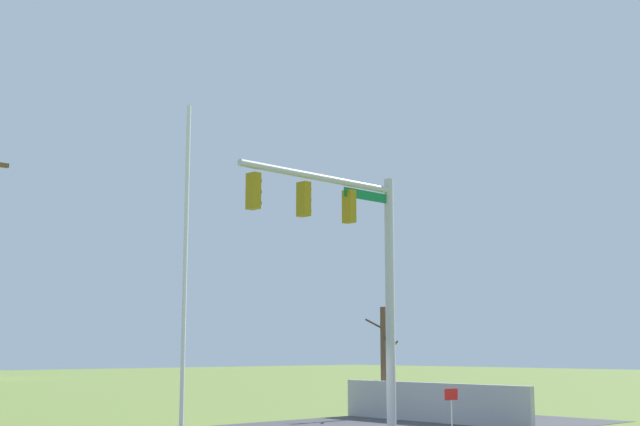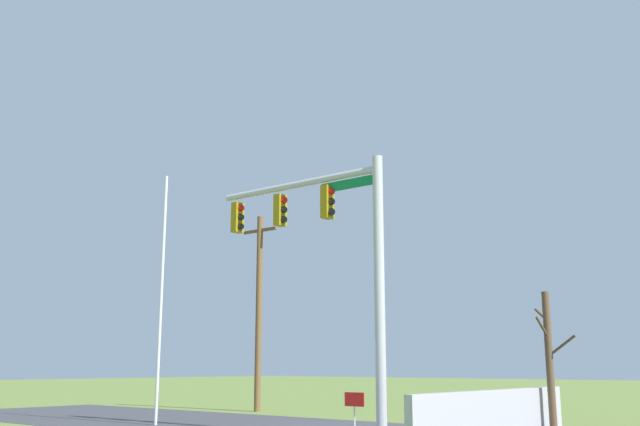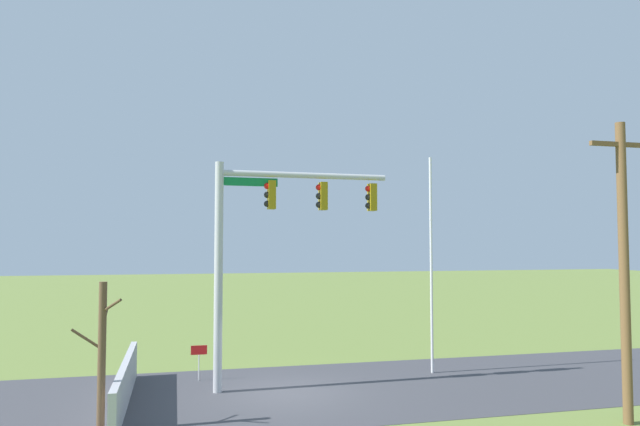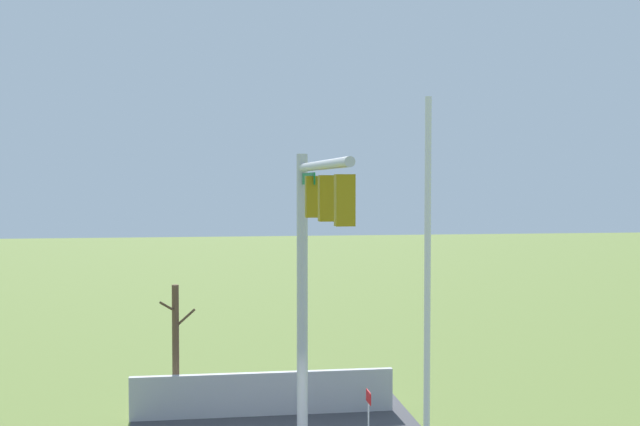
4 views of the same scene
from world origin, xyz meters
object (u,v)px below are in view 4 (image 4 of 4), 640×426
(signal_mast, at_px, (312,248))
(open_sign, at_px, (369,403))
(flagpole, at_px, (427,359))
(bare_tree, at_px, (176,348))

(signal_mast, bearing_deg, open_sign, -40.02)
(flagpole, xyz_separation_m, bare_tree, (11.11, 4.29, -2.07))
(flagpole, relative_size, open_sign, 6.61)
(signal_mast, relative_size, bare_tree, 1.97)
(flagpole, xyz_separation_m, open_sign, (8.47, -0.85, -3.12))
(bare_tree, xyz_separation_m, open_sign, (-2.65, -5.14, -1.05))
(open_sign, bearing_deg, bare_tree, 62.78)
(signal_mast, distance_m, bare_tree, 6.69)
(signal_mast, bearing_deg, bare_tree, 35.10)
(signal_mast, height_order, flagpole, flagpole)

